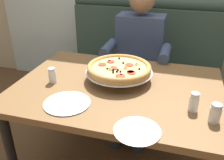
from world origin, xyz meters
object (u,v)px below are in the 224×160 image
shaker_pepper_flakes (194,103)px  plate_near_left (67,102)px  shaker_oregano (215,114)px  plate_near_right (137,130)px  pizza (119,69)px  booth_bench (141,74)px  dining_table (117,98)px  shaker_parmesan (52,76)px  diner_main (138,54)px

shaker_pepper_flakes → plate_near_left: (-0.66, -0.12, -0.03)m
shaker_oregano → plate_near_left: 0.76m
plate_near_left → plate_near_right: 0.43m
pizza → plate_near_left: pizza is taller
booth_bench → dining_table: 0.96m
shaker_parmesan → plate_near_right: 0.69m
booth_bench → shaker_parmesan: size_ratio=15.42×
pizza → shaker_pepper_flakes: pizza is taller
booth_bench → plate_near_right: 1.39m
plate_near_left → diner_main: bearing=77.0°
shaker_pepper_flakes → plate_near_left: shaker_pepper_flakes is taller
shaker_parmesan → shaker_pepper_flakes: bearing=-5.8°
booth_bench → shaker_oregano: size_ratio=15.32×
pizza → shaker_oregano: size_ratio=4.32×
plate_near_left → pizza: bearing=60.7°
diner_main → shaker_parmesan: size_ratio=13.01×
dining_table → plate_near_left: plate_near_left is taller
booth_bench → plate_near_right: size_ratio=6.84×
pizza → shaker_oregano: bearing=-28.9°
booth_bench → plate_near_left: 1.27m
plate_near_right → diner_main: bearing=100.4°
pizza → shaker_pepper_flakes: 0.52m
shaker_oregano → plate_near_right: (-0.34, -0.18, -0.03)m
dining_table → shaker_oregano: bearing=-22.7°
pizza → shaker_parmesan: bearing=-159.3°
pizza → plate_near_left: bearing=-119.3°
diner_main → plate_near_left: size_ratio=4.98×
shaker_oregano → plate_near_left: (-0.75, -0.05, -0.03)m
dining_table → shaker_pepper_flakes: bearing=-19.3°
pizza → plate_near_right: size_ratio=1.93×
pizza → dining_table: bearing=-81.6°
shaker_parmesan → plate_near_left: (0.19, -0.21, -0.03)m
shaker_oregano → shaker_pepper_flakes: size_ratio=0.95×
shaker_parmesan → plate_near_right: shaker_parmesan is taller
booth_bench → shaker_oregano: (0.54, -1.15, 0.39)m
shaker_oregano → diner_main: bearing=121.2°
shaker_oregano → shaker_parmesan: 0.96m
booth_bench → pizza: booth_bench is taller
shaker_parmesan → plate_near_left: size_ratio=0.38×
diner_main → plate_near_right: size_ratio=5.77×
diner_main → shaker_oregano: diner_main is taller
pizza → plate_near_right: 0.53m
booth_bench → shaker_pepper_flakes: (0.45, -1.08, 0.39)m
diner_main → shaker_oregano: bearing=-58.8°
dining_table → pizza: (-0.01, 0.08, 0.17)m
shaker_oregano → plate_near_right: shaker_oregano is taller
shaker_oregano → shaker_parmesan: same height
booth_bench → diner_main: diner_main is taller
shaker_parmesan → pizza: bearing=20.7°
dining_table → diner_main: bearing=89.6°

